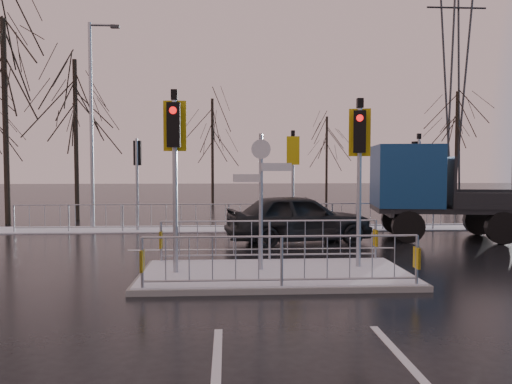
{
  "coord_description": "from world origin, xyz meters",
  "views": [
    {
      "loc": [
        -1.07,
        -10.99,
        2.49
      ],
      "look_at": [
        -0.29,
        2.25,
        1.8
      ],
      "focal_mm": 35.0,
      "sensor_mm": 36.0,
      "label": 1
    }
  ],
  "objects": [
    {
      "name": "lane_markings",
      "position": [
        0.0,
        -0.33,
        0.0
      ],
      "size": [
        8.0,
        11.38,
        0.01
      ],
      "color": "silver",
      "rests_on": "ground"
    },
    {
      "name": "tree_far_a",
      "position": [
        -2.0,
        22.0,
        4.82
      ],
      "size": [
        3.75,
        3.75,
        7.08
      ],
      "color": "black",
      "rests_on": "ground"
    },
    {
      "name": "traffic_island",
      "position": [
        -0.01,
        0.01,
        0.39
      ],
      "size": [
        6.0,
        3.04,
        4.15
      ],
      "color": "slate",
      "rests_on": "ground"
    },
    {
      "name": "tree_far_b",
      "position": [
        6.0,
        24.0,
        4.18
      ],
      "size": [
        3.25,
        3.25,
        6.14
      ],
      "color": "black",
      "rests_on": "ground"
    },
    {
      "name": "far_kerb_fixtures",
      "position": [
        0.29,
        8.09,
        1.02
      ],
      "size": [
        18.0,
        0.65,
        3.83
      ],
      "color": "#969CA4",
      "rests_on": "ground"
    },
    {
      "name": "tree_near_b",
      "position": [
        -8.0,
        12.5,
        5.15
      ],
      "size": [
        4.0,
        4.0,
        7.55
      ],
      "color": "black",
      "rests_on": "ground"
    },
    {
      "name": "tree_near_a",
      "position": [
        -10.5,
        11.0,
        6.11
      ],
      "size": [
        4.75,
        4.75,
        8.97
      ],
      "color": "black",
      "rests_on": "ground"
    },
    {
      "name": "car_far_lane",
      "position": [
        1.26,
        5.0,
        0.8
      ],
      "size": [
        4.98,
        2.74,
        1.6
      ],
      "primitive_type": "imported",
      "rotation": [
        0.0,
        0.0,
        1.76
      ],
      "color": "black",
      "rests_on": "ground"
    },
    {
      "name": "tree_far_c",
      "position": [
        14.0,
        21.0,
        5.15
      ],
      "size": [
        4.0,
        4.0,
        7.55
      ],
      "color": "black",
      "rests_on": "ground"
    },
    {
      "name": "snow_verge",
      "position": [
        0.0,
        8.6,
        0.02
      ],
      "size": [
        30.0,
        2.0,
        0.04
      ],
      "primitive_type": "cube",
      "color": "white",
      "rests_on": "ground"
    },
    {
      "name": "flatbed_truck",
      "position": [
        6.06,
        5.69,
        1.7
      ],
      "size": [
        7.21,
        3.56,
        3.2
      ],
      "color": "black",
      "rests_on": "ground"
    },
    {
      "name": "ground",
      "position": [
        0.0,
        0.0,
        0.0
      ],
      "size": [
        120.0,
        120.0,
        0.0
      ],
      "primitive_type": "plane",
      "color": "black",
      "rests_on": "ground"
    },
    {
      "name": "street_lamp_left",
      "position": [
        -6.43,
        9.5,
        4.49
      ],
      "size": [
        1.25,
        0.18,
        8.2
      ],
      "color": "#969CA4",
      "rests_on": "ground"
    },
    {
      "name": "pylon_wires",
      "position": [
        16.88,
        30.0,
        11.03
      ],
      "size": [
        70.0,
        2.38,
        19.97
      ],
      "color": "#2D3033",
      "rests_on": "ground"
    }
  ]
}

